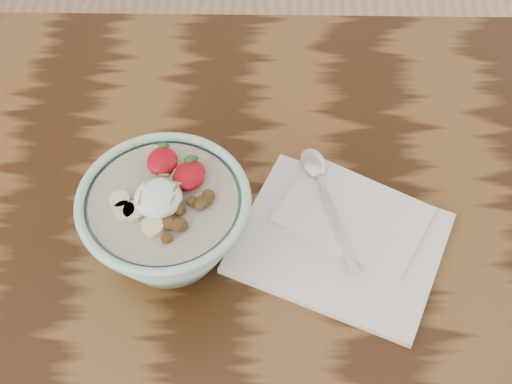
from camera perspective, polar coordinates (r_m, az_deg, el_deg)
table at (r=91.86cm, az=-3.58°, el=-9.00°), size 160.00×90.00×75.00cm
breakfast_bowl at (r=79.95cm, az=-7.14°, el=-2.26°), size 18.98×18.98×12.64cm
napkin at (r=85.70cm, az=6.94°, el=-3.58°), size 28.71×26.36×1.43cm
spoon at (r=88.86cm, az=5.08°, el=1.05°), size 6.94×18.65×0.98cm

